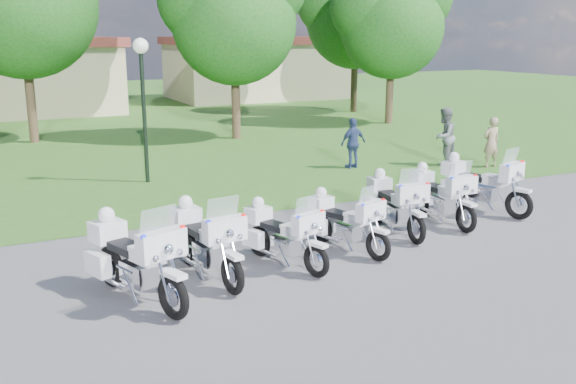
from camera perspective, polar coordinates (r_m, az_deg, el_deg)
name	(u,v)px	position (r m, az deg, el deg)	size (l,w,h in m)	color
ground	(338,246)	(13.29, 4.45, -4.84)	(100.00, 100.00, 0.00)	#55555A
grass_lawn	(100,110)	(38.61, -16.37, 6.97)	(100.00, 48.00, 0.01)	#35631F
motorcycle_0	(134,258)	(10.75, -13.54, -5.69)	(1.37, 2.48, 1.73)	black
motorcycle_1	(205,240)	(11.56, -7.42, -4.23)	(1.00, 2.42, 1.63)	black
motorcycle_2	(282,233)	(12.06, -0.55, -3.71)	(1.12, 2.11, 1.46)	black
motorcycle_3	(344,221)	(12.93, 5.02, -2.57)	(1.08, 2.10, 1.45)	black
motorcycle_4	(394,202)	(14.29, 9.43, -0.92)	(0.92, 2.32, 1.56)	black
motorcycle_5	(440,194)	(15.24, 13.34, -0.18)	(0.80, 2.33, 1.56)	black
motorcycle_6	(480,183)	(16.41, 16.72, 0.76)	(1.28, 2.42, 1.68)	black
lamp_post	(142,75)	(18.96, -12.85, 10.14)	(0.44, 0.44, 4.15)	black
tree_2	(233,10)	(26.81, -4.94, 15.81)	(5.89, 5.02, 7.85)	#38281C
tree_3	(391,17)	(31.76, 9.16, 15.13)	(5.74, 4.89, 7.65)	#38281C
tree_4	(355,9)	(36.37, 5.95, 15.87)	(6.33, 5.40, 8.44)	#38281C
building_east	(255,67)	(44.44, -2.92, 11.01)	(11.44, 7.28, 4.10)	#C0B48B
bystander_a	(491,142)	(21.96, 17.62, 4.22)	(0.60, 0.39, 1.65)	#9C8469
bystander_b	(444,137)	(21.83, 13.71, 4.77)	(0.93, 0.72, 1.91)	slate
bystander_c	(353,143)	(20.92, 5.81, 4.33)	(0.96, 0.40, 1.63)	navy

